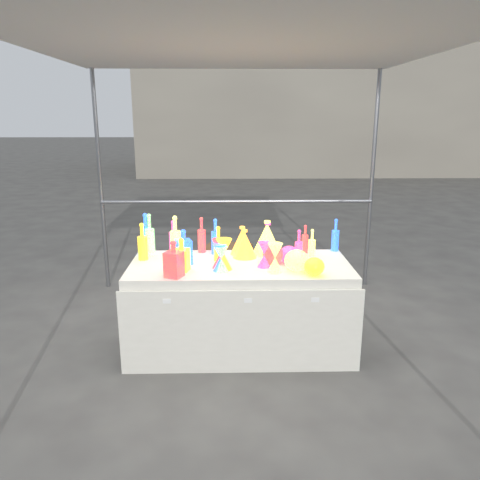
{
  "coord_description": "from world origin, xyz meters",
  "views": [
    {
      "loc": [
        -0.08,
        -3.65,
        1.93
      ],
      "look_at": [
        0.0,
        0.0,
        0.95
      ],
      "focal_mm": 35.0,
      "sensor_mm": 36.0,
      "label": 1
    }
  ],
  "objects_px": {
    "decanter_0": "(182,254)",
    "lampshade_0": "(242,240)",
    "globe_0": "(314,268)",
    "hourglass_0": "(220,254)",
    "display_table": "(240,307)",
    "bottle_0": "(142,241)",
    "cardboard_box_closed": "(228,260)"
  },
  "relations": [
    {
      "from": "display_table",
      "to": "cardboard_box_closed",
      "type": "xyz_separation_m",
      "value": [
        -0.11,
        1.89,
        -0.18
      ]
    },
    {
      "from": "bottle_0",
      "to": "globe_0",
      "type": "bearing_deg",
      "value": -17.64
    },
    {
      "from": "decanter_0",
      "to": "lampshade_0",
      "type": "distance_m",
      "value": 0.66
    },
    {
      "from": "decanter_0",
      "to": "hourglass_0",
      "type": "xyz_separation_m",
      "value": [
        0.29,
        0.06,
        -0.01
      ]
    },
    {
      "from": "decanter_0",
      "to": "display_table",
      "type": "bearing_deg",
      "value": 32.63
    },
    {
      "from": "decanter_0",
      "to": "lampshade_0",
      "type": "xyz_separation_m",
      "value": [
        0.48,
        0.45,
        -0.01
      ]
    },
    {
      "from": "decanter_0",
      "to": "hourglass_0",
      "type": "height_order",
      "value": "decanter_0"
    },
    {
      "from": "bottle_0",
      "to": "display_table",
      "type": "bearing_deg",
      "value": -9.72
    },
    {
      "from": "decanter_0",
      "to": "globe_0",
      "type": "bearing_deg",
      "value": 5.82
    },
    {
      "from": "hourglass_0",
      "to": "lampshade_0",
      "type": "xyz_separation_m",
      "value": [
        0.19,
        0.39,
        0.0
      ]
    },
    {
      "from": "lampshade_0",
      "to": "cardboard_box_closed",
      "type": "bearing_deg",
      "value": 96.91
    },
    {
      "from": "display_table",
      "to": "globe_0",
      "type": "distance_m",
      "value": 0.77
    },
    {
      "from": "decanter_0",
      "to": "bottle_0",
      "type": "bearing_deg",
      "value": 153.59
    },
    {
      "from": "cardboard_box_closed",
      "to": "lampshade_0",
      "type": "relative_size",
      "value": 2.12
    },
    {
      "from": "cardboard_box_closed",
      "to": "lampshade_0",
      "type": "height_order",
      "value": "lampshade_0"
    },
    {
      "from": "decanter_0",
      "to": "globe_0",
      "type": "xyz_separation_m",
      "value": [
        1.01,
        -0.14,
        -0.07
      ]
    },
    {
      "from": "globe_0",
      "to": "lampshade_0",
      "type": "distance_m",
      "value": 0.79
    },
    {
      "from": "display_table",
      "to": "bottle_0",
      "type": "distance_m",
      "value": 0.98
    },
    {
      "from": "hourglass_0",
      "to": "globe_0",
      "type": "bearing_deg",
      "value": -15.45
    },
    {
      "from": "lampshade_0",
      "to": "decanter_0",
      "type": "bearing_deg",
      "value": -135.17
    },
    {
      "from": "decanter_0",
      "to": "hourglass_0",
      "type": "relative_size",
      "value": 1.11
    },
    {
      "from": "globe_0",
      "to": "decanter_0",
      "type": "bearing_deg",
      "value": 172.26
    },
    {
      "from": "bottle_0",
      "to": "decanter_0",
      "type": "xyz_separation_m",
      "value": [
        0.35,
        -0.3,
        -0.03
      ]
    },
    {
      "from": "bottle_0",
      "to": "decanter_0",
      "type": "relative_size",
      "value": 1.2
    },
    {
      "from": "bottle_0",
      "to": "hourglass_0",
      "type": "height_order",
      "value": "bottle_0"
    },
    {
      "from": "globe_0",
      "to": "lampshade_0",
      "type": "height_order",
      "value": "lampshade_0"
    },
    {
      "from": "cardboard_box_closed",
      "to": "lampshade_0",
      "type": "distance_m",
      "value": 1.74
    },
    {
      "from": "cardboard_box_closed",
      "to": "globe_0",
      "type": "distance_m",
      "value": 2.36
    },
    {
      "from": "bottle_0",
      "to": "hourglass_0",
      "type": "bearing_deg",
      "value": -20.01
    },
    {
      "from": "decanter_0",
      "to": "globe_0",
      "type": "distance_m",
      "value": 1.02
    },
    {
      "from": "hourglass_0",
      "to": "lampshade_0",
      "type": "distance_m",
      "value": 0.43
    },
    {
      "from": "display_table",
      "to": "cardboard_box_closed",
      "type": "bearing_deg",
      "value": 93.35
    }
  ]
}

